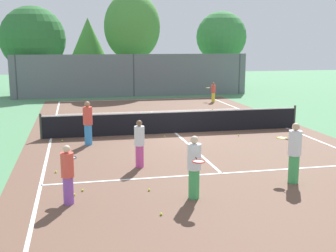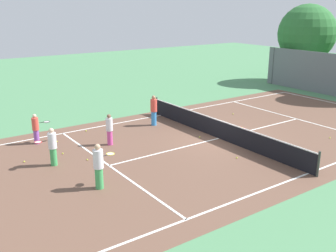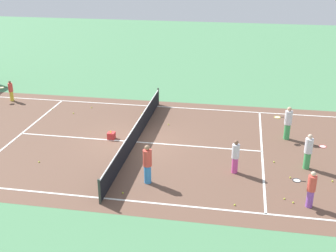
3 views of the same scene
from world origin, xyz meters
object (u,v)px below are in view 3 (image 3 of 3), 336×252
Objects in this scene: tennis_ball_0 at (73,113)px; tennis_ball_9 at (168,125)px; tennis_ball_7 at (274,162)px; tennis_ball_11 at (284,199)px; tennis_ball_6 at (332,181)px; tennis_ball_12 at (39,162)px; tennis_ball_1 at (92,107)px; tennis_ball_2 at (148,148)px; player_1 at (235,156)px; ball_crate at (111,136)px; tennis_ball_3 at (52,109)px; player_4 at (308,151)px; tennis_ball_5 at (123,193)px; tennis_ball_8 at (290,177)px; tennis_ball_13 at (142,113)px; player_2 at (147,164)px; tennis_ball_10 at (293,203)px; player_3 at (311,189)px; player_0 at (11,91)px; player_5 at (288,123)px; tennis_ball_4 at (235,205)px.

tennis_ball_9 is at bearing -97.43° from tennis_ball_0.
tennis_ball_7 and tennis_ball_11 have the same top height.
tennis_ball_6 is 1.00× the size of tennis_ball_12.
tennis_ball_2 is at bearing -137.35° from tennis_ball_1.
player_1 is at bearing -86.13° from tennis_ball_12.
tennis_ball_7 is at bearing -98.93° from ball_crate.
tennis_ball_2 and tennis_ball_3 have the same top height.
player_4 reaches higher than tennis_ball_0.
tennis_ball_8 is at bearing -69.94° from tennis_ball_5.
player_1 is 23.91× the size of tennis_ball_7.
tennis_ball_1 is at bearing 52.78° from player_1.
tennis_ball_3 is 1.00× the size of tennis_ball_11.
tennis_ball_13 is at bearing 51.96° from tennis_ball_9.
ball_crate is at bearing 62.24° from tennis_ball_11.
tennis_ball_8 is at bearing -115.50° from tennis_ball_0.
tennis_ball_11 is at bearing -93.67° from player_2.
tennis_ball_10 and tennis_ball_11 have the same top height.
tennis_ball_2 is at bearing 12.45° from player_2.
player_3 reaches higher than tennis_ball_8.
player_2 is at bearing -37.69° from tennis_ball_5.
tennis_ball_11 is at bearing -133.06° from player_1.
tennis_ball_10 is (-8.35, -13.82, 0.00)m from tennis_ball_3.
player_0 reaches higher than tennis_ball_13.
player_4 is 25.64× the size of tennis_ball_8.
tennis_ball_3 is (5.24, 14.67, -0.84)m from player_4.
tennis_ball_12 is at bearing 99.91° from tennis_ball_7.
tennis_ball_3 is 11.26m from tennis_ball_5.
player_5 is at bearing -47.25° from player_2.
tennis_ball_3 is at bearing 107.53° from tennis_ball_1.
ball_crate is 6.45× the size of tennis_ball_3.
tennis_ball_11 is (-8.13, -13.50, 0.00)m from tennis_ball_3.
player_1 reaches higher than tennis_ball_3.
ball_crate is 6.45× the size of tennis_ball_1.
tennis_ball_0 and tennis_ball_2 have the same top height.
tennis_ball_1 is 14.27m from tennis_ball_11.
tennis_ball_10 is at bearing -97.59° from tennis_ball_12.
player_2 is at bearing -134.78° from tennis_ball_3.
tennis_ball_12 is at bearing -179.43° from tennis_ball_1.
player_3 is 12.35m from tennis_ball_13.
tennis_ball_3 is 7.23m from tennis_ball_12.
tennis_ball_9 is (4.98, 3.87, -0.77)m from player_1.
player_2 is 26.76× the size of tennis_ball_7.
tennis_ball_0 is 13.63m from tennis_ball_8.
ball_crate reaches higher than tennis_ball_5.
tennis_ball_4 and tennis_ball_6 have the same top height.
player_3 reaches higher than tennis_ball_0.
tennis_ball_0 is at bearing 40.50° from player_2.
ball_crate is at bearing 51.30° from tennis_ball_4.
tennis_ball_4 is at bearing -128.70° from ball_crate.
tennis_ball_0 is 1.00× the size of tennis_ball_3.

